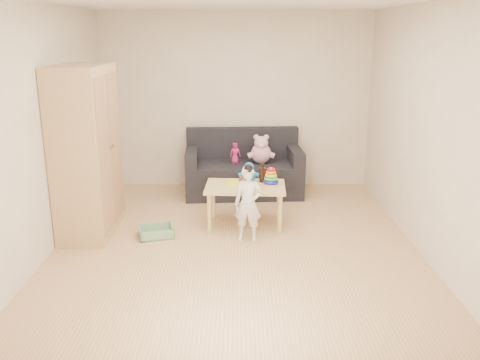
{
  "coord_description": "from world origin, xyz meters",
  "views": [
    {
      "loc": [
        0.03,
        -5.38,
        2.29
      ],
      "look_at": [
        0.05,
        0.25,
        0.65
      ],
      "focal_mm": 38.0,
      "sensor_mm": 36.0,
      "label": 1
    }
  ],
  "objects_px": {
    "sofa": "(244,178)",
    "toddler": "(248,205)",
    "wardrobe": "(87,151)",
    "play_table": "(245,205)"
  },
  "relations": [
    {
      "from": "wardrobe",
      "to": "toddler",
      "type": "xyz_separation_m",
      "value": [
        1.86,
        -0.29,
        -0.55
      ]
    },
    {
      "from": "play_table",
      "to": "toddler",
      "type": "distance_m",
      "value": 0.51
    },
    {
      "from": "sofa",
      "to": "toddler",
      "type": "relative_size",
      "value": 1.98
    },
    {
      "from": "play_table",
      "to": "toddler",
      "type": "xyz_separation_m",
      "value": [
        0.03,
        -0.48,
        0.17
      ]
    },
    {
      "from": "sofa",
      "to": "toddler",
      "type": "bearing_deg",
      "value": -92.06
    },
    {
      "from": "sofa",
      "to": "toddler",
      "type": "xyz_separation_m",
      "value": [
        0.03,
        -1.73,
        0.19
      ]
    },
    {
      "from": "wardrobe",
      "to": "play_table",
      "type": "relative_size",
      "value": 2.03
    },
    {
      "from": "wardrobe",
      "to": "toddler",
      "type": "height_order",
      "value": "wardrobe"
    },
    {
      "from": "sofa",
      "to": "play_table",
      "type": "distance_m",
      "value": 1.25
    },
    {
      "from": "wardrobe",
      "to": "toddler",
      "type": "distance_m",
      "value": 1.96
    }
  ]
}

